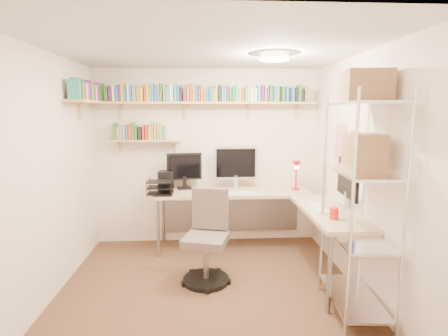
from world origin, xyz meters
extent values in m
plane|color=#4A301F|center=(0.00, 0.00, 0.00)|extent=(3.20, 3.20, 0.00)
cube|color=#F4DBC6|center=(0.00, 1.50, 1.25)|extent=(3.20, 0.04, 2.50)
cube|color=#F4DBC6|center=(-1.60, 0.00, 1.25)|extent=(0.04, 3.00, 2.50)
cube|color=#F4DBC6|center=(1.60, 0.00, 1.25)|extent=(0.04, 3.00, 2.50)
cube|color=#F4DBC6|center=(0.00, -1.50, 1.25)|extent=(3.20, 0.04, 2.50)
cube|color=silver|center=(0.00, 0.00, 2.50)|extent=(3.20, 3.00, 0.04)
cube|color=silver|center=(1.59, 0.55, 1.55)|extent=(0.01, 0.30, 0.42)
cube|color=white|center=(1.59, 0.15, 1.50)|extent=(0.01, 0.28, 0.38)
cylinder|color=#FFEAC6|center=(0.70, 0.20, 2.46)|extent=(0.30, 0.30, 0.06)
cube|color=tan|center=(0.00, 1.38, 2.02)|extent=(3.05, 0.25, 0.03)
cube|color=tan|center=(-1.48, 0.95, 2.02)|extent=(0.25, 1.00, 0.03)
cube|color=tan|center=(-0.85, 1.40, 1.50)|extent=(0.95, 0.20, 0.02)
cube|color=tan|center=(-1.20, 1.44, 1.95)|extent=(0.03, 0.20, 0.20)
cube|color=tan|center=(-0.30, 1.44, 1.95)|extent=(0.03, 0.20, 0.20)
cube|color=tan|center=(0.60, 1.44, 1.95)|extent=(0.03, 0.20, 0.20)
cube|color=tan|center=(1.30, 1.44, 1.95)|extent=(0.03, 0.20, 0.20)
cube|color=white|center=(-1.47, 1.38, 2.12)|extent=(0.03, 0.13, 0.17)
cube|color=#226EB4|center=(-1.43, 1.38, 2.14)|extent=(0.03, 0.12, 0.22)
cube|color=#317527|center=(-1.40, 1.38, 2.16)|extent=(0.02, 0.12, 0.24)
cube|color=#317527|center=(-1.35, 1.38, 2.13)|extent=(0.04, 0.15, 0.19)
cube|color=#741E6A|center=(-1.30, 1.38, 2.14)|extent=(0.04, 0.11, 0.21)
cube|color=white|center=(-1.25, 1.38, 2.15)|extent=(0.04, 0.13, 0.22)
cube|color=#226EB4|center=(-1.20, 1.38, 2.14)|extent=(0.03, 0.14, 0.22)
cube|color=#741E6A|center=(-1.17, 1.38, 2.15)|extent=(0.03, 0.11, 0.22)
cube|color=gold|center=(-1.13, 1.38, 2.15)|extent=(0.04, 0.13, 0.24)
cube|color=#226EB4|center=(-1.09, 1.38, 2.13)|extent=(0.03, 0.15, 0.19)
cube|color=white|center=(-1.05, 1.38, 2.15)|extent=(0.03, 0.14, 0.23)
cube|color=#226EB4|center=(-1.02, 1.38, 2.14)|extent=(0.03, 0.14, 0.22)
cube|color=gray|center=(-0.97, 1.38, 2.13)|extent=(0.04, 0.14, 0.18)
cube|color=gray|center=(-0.92, 1.38, 2.13)|extent=(0.04, 0.13, 0.19)
cube|color=gold|center=(-0.88, 1.38, 2.13)|extent=(0.04, 0.15, 0.19)
cube|color=red|center=(-0.83, 1.38, 2.14)|extent=(0.03, 0.13, 0.21)
cube|color=gold|center=(-0.79, 1.38, 2.15)|extent=(0.03, 0.12, 0.24)
cube|color=gray|center=(-0.76, 1.38, 2.13)|extent=(0.02, 0.14, 0.18)
cube|color=teal|center=(-0.73, 1.38, 2.15)|extent=(0.02, 0.11, 0.23)
cube|color=#226EB4|center=(-0.68, 1.38, 2.13)|extent=(0.04, 0.13, 0.19)
cube|color=gray|center=(-0.65, 1.38, 2.16)|extent=(0.02, 0.11, 0.24)
cube|color=#317527|center=(-0.61, 1.38, 2.16)|extent=(0.02, 0.13, 0.25)
cube|color=gray|center=(-0.57, 1.38, 2.15)|extent=(0.04, 0.11, 0.23)
cube|color=teal|center=(-0.53, 1.38, 2.13)|extent=(0.04, 0.14, 0.19)
cube|color=white|center=(-0.48, 1.38, 2.15)|extent=(0.04, 0.14, 0.24)
cube|color=teal|center=(-0.42, 1.38, 2.15)|extent=(0.03, 0.11, 0.23)
cube|color=#226EB4|center=(-0.39, 1.38, 2.15)|extent=(0.03, 0.11, 0.22)
cube|color=black|center=(-0.35, 1.38, 2.13)|extent=(0.04, 0.13, 0.19)
cube|color=#741E6A|center=(-0.29, 1.38, 2.12)|extent=(0.04, 0.14, 0.17)
cube|color=gold|center=(-0.25, 1.38, 2.13)|extent=(0.03, 0.14, 0.20)
cube|color=red|center=(-0.21, 1.38, 2.16)|extent=(0.04, 0.13, 0.24)
cube|color=gold|center=(-0.17, 1.38, 2.14)|extent=(0.02, 0.13, 0.22)
cube|color=#226EB4|center=(-0.14, 1.38, 2.15)|extent=(0.03, 0.12, 0.24)
cube|color=red|center=(-0.09, 1.38, 2.12)|extent=(0.03, 0.11, 0.17)
cube|color=gray|center=(-0.06, 1.38, 2.16)|extent=(0.03, 0.12, 0.24)
cube|color=gold|center=(-0.02, 1.38, 2.15)|extent=(0.03, 0.12, 0.23)
cube|color=#226EB4|center=(0.02, 1.38, 2.13)|extent=(0.03, 0.15, 0.18)
cube|color=#226EB4|center=(0.06, 1.38, 2.13)|extent=(0.04, 0.14, 0.20)
cube|color=gold|center=(0.10, 1.38, 2.13)|extent=(0.02, 0.12, 0.18)
cube|color=gold|center=(0.14, 1.38, 2.15)|extent=(0.03, 0.12, 0.23)
cube|color=black|center=(0.18, 1.38, 2.15)|extent=(0.04, 0.13, 0.22)
cube|color=teal|center=(0.23, 1.38, 2.12)|extent=(0.03, 0.12, 0.18)
cube|color=teal|center=(0.26, 1.38, 2.13)|extent=(0.03, 0.13, 0.19)
cube|color=#741E6A|center=(0.30, 1.38, 2.15)|extent=(0.03, 0.11, 0.22)
cube|color=#317527|center=(0.33, 1.38, 2.13)|extent=(0.03, 0.15, 0.19)
cube|color=#317527|center=(0.37, 1.38, 2.13)|extent=(0.04, 0.14, 0.18)
cube|color=teal|center=(0.42, 1.38, 2.15)|extent=(0.04, 0.14, 0.22)
cube|color=gold|center=(0.46, 1.38, 2.12)|extent=(0.03, 0.15, 0.18)
cube|color=red|center=(0.50, 1.38, 2.12)|extent=(0.03, 0.12, 0.18)
cube|color=teal|center=(0.54, 1.38, 2.13)|extent=(0.03, 0.15, 0.19)
cube|color=gold|center=(0.58, 1.38, 2.15)|extent=(0.04, 0.12, 0.23)
cube|color=white|center=(0.62, 1.38, 2.13)|extent=(0.04, 0.13, 0.20)
cube|color=white|center=(0.67, 1.38, 2.12)|extent=(0.04, 0.14, 0.18)
cube|color=teal|center=(0.73, 1.38, 2.15)|extent=(0.04, 0.12, 0.23)
cube|color=#741E6A|center=(0.77, 1.38, 2.15)|extent=(0.03, 0.13, 0.23)
cube|color=gray|center=(0.81, 1.38, 2.15)|extent=(0.03, 0.13, 0.22)
cube|color=#741E6A|center=(0.85, 1.38, 2.13)|extent=(0.02, 0.11, 0.20)
cube|color=#317527|center=(0.89, 1.38, 2.15)|extent=(0.04, 0.12, 0.23)
cube|color=#226EB4|center=(0.95, 1.38, 2.14)|extent=(0.04, 0.14, 0.21)
cube|color=gold|center=(0.99, 1.38, 2.14)|extent=(0.03, 0.12, 0.20)
cube|color=black|center=(1.02, 1.38, 2.14)|extent=(0.02, 0.13, 0.21)
cube|color=#317527|center=(1.06, 1.38, 2.14)|extent=(0.04, 0.14, 0.20)
cube|color=#226EB4|center=(1.12, 1.38, 2.14)|extent=(0.04, 0.14, 0.21)
cube|color=black|center=(1.16, 1.38, 2.13)|extent=(0.02, 0.11, 0.19)
cube|color=#226EB4|center=(1.20, 1.38, 2.12)|extent=(0.04, 0.12, 0.18)
cube|color=black|center=(1.24, 1.38, 2.13)|extent=(0.03, 0.14, 0.19)
cube|color=#317527|center=(1.29, 1.38, 2.15)|extent=(0.04, 0.14, 0.24)
cube|color=black|center=(1.34, 1.38, 2.12)|extent=(0.03, 0.13, 0.17)
cube|color=gray|center=(1.38, 1.38, 2.13)|extent=(0.02, 0.13, 0.19)
cube|color=gold|center=(1.42, 1.38, 2.13)|extent=(0.03, 0.12, 0.20)
cube|color=gray|center=(1.45, 1.38, 2.13)|extent=(0.04, 0.14, 0.18)
cube|color=teal|center=(-1.48, 0.52, 2.14)|extent=(0.14, 0.03, 0.21)
cube|color=teal|center=(-1.48, 0.56, 2.16)|extent=(0.11, 0.04, 0.24)
cube|color=#317527|center=(-1.48, 0.59, 2.15)|extent=(0.15, 0.02, 0.23)
cube|color=gray|center=(-1.48, 0.63, 2.14)|extent=(0.15, 0.03, 0.20)
cube|color=#741E6A|center=(-1.48, 0.67, 2.14)|extent=(0.13, 0.02, 0.21)
cube|color=red|center=(-1.48, 0.70, 2.12)|extent=(0.15, 0.02, 0.17)
cube|color=white|center=(-1.48, 0.73, 2.13)|extent=(0.15, 0.03, 0.19)
cube|color=teal|center=(-1.48, 0.78, 2.14)|extent=(0.14, 0.04, 0.21)
cube|color=red|center=(-1.48, 0.82, 2.13)|extent=(0.14, 0.03, 0.20)
cube|color=white|center=(-1.48, 0.85, 2.14)|extent=(0.11, 0.02, 0.20)
cube|color=#741E6A|center=(-1.48, 0.89, 2.15)|extent=(0.14, 0.03, 0.23)
cube|color=#741E6A|center=(-1.48, 0.93, 2.16)|extent=(0.12, 0.04, 0.24)
cube|color=teal|center=(-1.48, 0.98, 2.14)|extent=(0.12, 0.04, 0.21)
cube|color=gold|center=(-1.48, 1.02, 2.13)|extent=(0.12, 0.03, 0.19)
cube|color=#317527|center=(-1.48, 1.06, 2.14)|extent=(0.14, 0.03, 0.21)
cube|color=white|center=(-1.48, 1.11, 2.13)|extent=(0.13, 0.04, 0.19)
cube|color=gray|center=(-1.48, 1.17, 2.14)|extent=(0.13, 0.04, 0.21)
cube|color=#741E6A|center=(-1.48, 1.20, 2.15)|extent=(0.14, 0.03, 0.24)
cube|color=#741E6A|center=(-1.48, 1.24, 2.15)|extent=(0.14, 0.03, 0.24)
cube|color=gold|center=(-1.48, 1.29, 2.15)|extent=(0.12, 0.04, 0.23)
cube|color=white|center=(-1.48, 1.34, 2.14)|extent=(0.11, 0.04, 0.22)
cube|color=#226EB4|center=(-1.48, 1.38, 2.13)|extent=(0.12, 0.02, 0.19)
cube|color=#317527|center=(-1.26, 1.40, 1.63)|extent=(0.04, 0.14, 0.24)
cube|color=gray|center=(-1.21, 1.40, 1.60)|extent=(0.04, 0.14, 0.18)
cube|color=gray|center=(-1.18, 1.40, 1.61)|extent=(0.03, 0.13, 0.20)
cube|color=gray|center=(-1.14, 1.40, 1.62)|extent=(0.04, 0.14, 0.21)
cube|color=#226EB4|center=(-1.10, 1.40, 1.62)|extent=(0.02, 0.12, 0.21)
cube|color=red|center=(-1.06, 1.40, 1.63)|extent=(0.04, 0.13, 0.23)
cube|color=#317527|center=(-1.01, 1.40, 1.64)|extent=(0.03, 0.12, 0.25)
cube|color=#317527|center=(-0.98, 1.40, 1.62)|extent=(0.03, 0.13, 0.21)
cube|color=black|center=(-0.92, 1.40, 1.60)|extent=(0.04, 0.14, 0.18)
cube|color=red|center=(-0.87, 1.40, 1.62)|extent=(0.03, 0.13, 0.21)
cube|color=red|center=(-0.83, 1.40, 1.62)|extent=(0.03, 0.11, 0.21)
cube|color=gold|center=(-0.79, 1.40, 1.60)|extent=(0.04, 0.12, 0.18)
cube|color=gray|center=(-0.75, 1.40, 1.63)|extent=(0.03, 0.13, 0.23)
cube|color=gold|center=(-0.71, 1.40, 1.64)|extent=(0.03, 0.14, 0.25)
cube|color=gray|center=(-0.67, 1.40, 1.62)|extent=(0.03, 0.12, 0.21)
cube|color=gold|center=(-0.63, 1.40, 1.63)|extent=(0.03, 0.13, 0.23)
cube|color=teal|center=(-0.59, 1.40, 1.61)|extent=(0.03, 0.13, 0.19)
cube|color=#CFAD87|center=(0.35, 1.18, 0.80)|extent=(2.11, 0.67, 0.04)
cube|color=#CFAD87|center=(1.40, 0.15, 0.80)|extent=(0.67, 1.44, 0.04)
cylinder|color=gray|center=(-0.65, 0.90, 0.39)|extent=(0.04, 0.04, 0.78)
cylinder|color=gray|center=(-0.65, 1.46, 0.39)|extent=(0.04, 0.04, 0.78)
cylinder|color=gray|center=(1.68, 1.46, 0.39)|extent=(0.04, 0.04, 0.78)
cylinder|color=gray|center=(1.13, -0.52, 0.39)|extent=(0.04, 0.04, 0.78)
cylinder|color=gray|center=(1.68, -0.52, 0.39)|extent=(0.04, 0.04, 0.78)
cube|color=gray|center=(0.35, 1.47, 0.44)|extent=(2.00, 0.02, 0.61)
cube|color=silver|center=(0.41, 1.31, 1.19)|extent=(0.61, 0.03, 0.47)
cube|color=black|center=(0.41, 1.29, 1.19)|extent=(0.55, 0.00, 0.40)
cube|color=black|center=(-0.32, 1.31, 1.14)|extent=(0.49, 0.03, 0.38)
cube|color=black|center=(1.56, 0.20, 1.17)|extent=(0.03, 0.64, 0.42)
cube|color=white|center=(1.54, 0.20, 1.17)|extent=(0.00, 0.58, 0.36)
cube|color=white|center=(0.41, 0.98, 0.83)|extent=(0.47, 0.14, 0.02)
cube|color=white|center=(1.24, 0.20, 0.83)|extent=(0.14, 0.44, 0.02)
cylinder|color=red|center=(1.24, 1.18, 0.83)|extent=(0.11, 0.11, 0.02)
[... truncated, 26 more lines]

